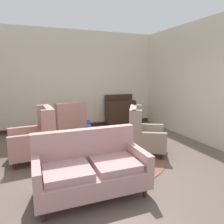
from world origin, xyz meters
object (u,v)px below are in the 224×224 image
object	(u,v)px
armchair_beside_settee	(69,122)
armchair_back_corner	(143,134)
armchair_near_window	(36,139)
coffee_table	(88,138)
porcelain_vase	(88,128)
settee	(90,169)
sideboard	(120,111)

from	to	relation	value
armchair_beside_settee	armchair_back_corner	world-z (taller)	armchair_back_corner
armchair_beside_settee	armchair_back_corner	size ratio (longest dim) A/B	0.92
armchair_back_corner	armchair_near_window	size ratio (longest dim) A/B	1.00
coffee_table	porcelain_vase	distance (m)	0.24
settee	armchair_back_corner	size ratio (longest dim) A/B	1.47
armchair_back_corner	settee	bearing A→B (deg)	155.73
coffee_table	armchair_beside_settee	xyz separation A→B (m)	(-0.19, 1.39, 0.07)
porcelain_vase	armchair_beside_settee	bearing A→B (deg)	98.92
porcelain_vase	armchair_back_corner	xyz separation A→B (m)	(1.15, -0.43, -0.15)
coffee_table	sideboard	size ratio (longest dim) A/B	0.75
porcelain_vase	sideboard	distance (m)	2.71
settee	armchair_beside_settee	world-z (taller)	armchair_beside_settee
porcelain_vase	coffee_table	bearing A→B (deg)	-115.33
coffee_table	armchair_beside_settee	bearing A→B (deg)	97.70
porcelain_vase	sideboard	world-z (taller)	sideboard
armchair_back_corner	sideboard	bearing A→B (deg)	16.51
porcelain_vase	sideboard	size ratio (longest dim) A/B	0.31
coffee_table	settee	xyz separation A→B (m)	(-0.38, -1.56, 0.03)
porcelain_vase	armchair_back_corner	bearing A→B (deg)	-20.66
armchair_beside_settee	armchair_back_corner	bearing A→B (deg)	116.24
coffee_table	armchair_back_corner	size ratio (longest dim) A/B	0.72
coffee_table	armchair_back_corner	world-z (taller)	armchair_back_corner
armchair_beside_settee	armchair_near_window	world-z (taller)	armchair_near_window
armchair_back_corner	armchair_near_window	xyz separation A→B (m)	(-2.26, 0.46, 0.01)
armchair_beside_settee	settee	bearing A→B (deg)	75.04
settee	armchair_near_window	xyz separation A→B (m)	(-0.71, 1.63, 0.06)
armchair_beside_settee	sideboard	distance (m)	2.06
armchair_near_window	armchair_back_corner	bearing A→B (deg)	74.67
sideboard	armchair_beside_settee	bearing A→B (deg)	-158.08
coffee_table	armchair_near_window	size ratio (longest dim) A/B	0.72
settee	sideboard	distance (m)	4.27
porcelain_vase	armchair_near_window	xyz separation A→B (m)	(-1.11, 0.02, -0.14)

